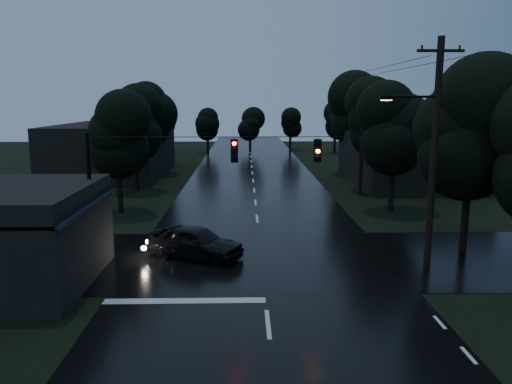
{
  "coord_description": "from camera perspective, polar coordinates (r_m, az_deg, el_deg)",
  "views": [
    {
      "loc": [
        -0.74,
        -10.49,
        7.35
      ],
      "look_at": [
        -0.22,
        12.99,
        3.02
      ],
      "focal_mm": 35.0,
      "sensor_mm": 36.0,
      "label": 1
    }
  ],
  "objects": [
    {
      "name": "tree_right_a",
      "position": [
        33.96,
        15.53,
        7.15
      ],
      "size": [
        4.2,
        4.2,
        8.85
      ],
      "color": "black",
      "rests_on": "ground"
    },
    {
      "name": "car",
      "position": [
        23.76,
        -6.94,
        -5.68
      ],
      "size": [
        4.95,
        3.58,
        1.57
      ],
      "primitive_type": "imported",
      "rotation": [
        0.0,
        0.0,
        1.15
      ],
      "color": "black",
      "rests_on": "ground"
    },
    {
      "name": "cross_street",
      "position": [
        23.67,
        0.6,
        -7.64
      ],
      "size": [
        60.0,
        9.0,
        0.02
      ],
      "primitive_type": "cube",
      "color": "black",
      "rests_on": "ground"
    },
    {
      "name": "utility_pole_far",
      "position": [
        39.69,
        11.96,
        5.21
      ],
      "size": [
        2.0,
        0.3,
        7.5
      ],
      "color": "black",
      "rests_on": "ground"
    },
    {
      "name": "span_signals",
      "position": [
        21.62,
        2.19,
        4.85
      ],
      "size": [
        15.0,
        0.37,
        1.12
      ],
      "color": "black",
      "rests_on": "ground"
    },
    {
      "name": "tree_right_c",
      "position": [
        51.67,
        11.11,
        9.17
      ],
      "size": [
        4.76,
        4.76,
        10.03
      ],
      "color": "black",
      "rests_on": "ground"
    },
    {
      "name": "utility_pole_main",
      "position": [
        23.08,
        19.49,
        4.65
      ],
      "size": [
        3.5,
        0.3,
        10.0
      ],
      "color": "black",
      "rests_on": "ground"
    },
    {
      "name": "building_far_left",
      "position": [
        52.42,
        -15.96,
        4.74
      ],
      "size": [
        10.0,
        16.0,
        5.0
      ],
      "primitive_type": "cube",
      "color": "black",
      "rests_on": "ground"
    },
    {
      "name": "tree_corner_near",
      "position": [
        25.86,
        23.44,
        6.59
      ],
      "size": [
        4.48,
        4.48,
        9.44
      ],
      "color": "black",
      "rests_on": "ground"
    },
    {
      "name": "tree_left_a",
      "position": [
        33.59,
        -15.6,
        6.47
      ],
      "size": [
        3.92,
        3.92,
        8.26
      ],
      "color": "black",
      "rests_on": "ground"
    },
    {
      "name": "tree_right_b",
      "position": [
        41.81,
        13.2,
        8.32
      ],
      "size": [
        4.48,
        4.48,
        9.44
      ],
      "color": "black",
      "rests_on": "ground"
    },
    {
      "name": "tree_left_c",
      "position": [
        51.38,
        -12.01,
        8.71
      ],
      "size": [
        4.48,
        4.48,
        9.44
      ],
      "color": "black",
      "rests_on": "ground"
    },
    {
      "name": "building_far_right",
      "position": [
        47.15,
        17.0,
        3.72
      ],
      "size": [
        10.0,
        14.0,
        4.4
      ],
      "primitive_type": "cube",
      "color": "black",
      "rests_on": "ground"
    },
    {
      "name": "anchor_pole_left",
      "position": [
        22.94,
        -18.37,
        -1.02
      ],
      "size": [
        0.18,
        0.18,
        6.0
      ],
      "primitive_type": "cylinder",
      "color": "black",
      "rests_on": "ground"
    },
    {
      "name": "main_road",
      "position": [
        41.16,
        -0.21,
        0.16
      ],
      "size": [
        12.0,
        120.0,
        0.02
      ],
      "primitive_type": "cube",
      "color": "black",
      "rests_on": "ground"
    },
    {
      "name": "tree_left_b",
      "position": [
        41.48,
        -13.72,
        7.76
      ],
      "size": [
        4.2,
        4.2,
        8.85
      ],
      "color": "black",
      "rests_on": "ground"
    }
  ]
}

